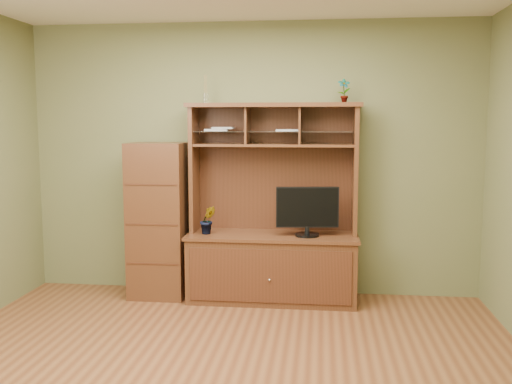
# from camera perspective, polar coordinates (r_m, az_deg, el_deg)

# --- Properties ---
(room) EXTENTS (4.54, 4.04, 2.74)m
(room) POSITION_cam_1_polar(r_m,az_deg,el_deg) (3.75, -4.11, 1.29)
(room) COLOR brown
(room) RESTS_ON ground
(media_hutch) EXTENTS (1.66, 0.61, 1.90)m
(media_hutch) POSITION_cam_1_polar(r_m,az_deg,el_deg) (5.55, 1.66, -5.47)
(media_hutch) COLOR #452413
(media_hutch) RESTS_ON room
(monitor) EXTENTS (0.59, 0.23, 0.47)m
(monitor) POSITION_cam_1_polar(r_m,az_deg,el_deg) (5.38, 5.15, -1.83)
(monitor) COLOR black
(monitor) RESTS_ON media_hutch
(orchid_plant) EXTENTS (0.18, 0.16, 0.27)m
(orchid_plant) POSITION_cam_1_polar(r_m,az_deg,el_deg) (5.50, -4.85, -2.80)
(orchid_plant) COLOR #325D20
(orchid_plant) RESTS_ON media_hutch
(top_plant) EXTENTS (0.13, 0.09, 0.23)m
(top_plant) POSITION_cam_1_polar(r_m,az_deg,el_deg) (5.48, 8.79, 10.00)
(top_plant) COLOR #365D20
(top_plant) RESTS_ON media_hutch
(reed_diffuser) EXTENTS (0.05, 0.05, 0.27)m
(reed_diffuser) POSITION_cam_1_polar(r_m,az_deg,el_deg) (5.59, -5.07, 9.90)
(reed_diffuser) COLOR silver
(reed_diffuser) RESTS_ON media_hutch
(magazines) EXTENTS (0.91, 0.19, 0.04)m
(magazines) POSITION_cam_1_polar(r_m,az_deg,el_deg) (5.53, -1.47, 6.27)
(magazines) COLOR #A7A7AC
(magazines) RESTS_ON media_hutch
(side_cabinet) EXTENTS (0.54, 0.50, 1.52)m
(side_cabinet) POSITION_cam_1_polar(r_m,az_deg,el_deg) (5.71, -9.67, -2.77)
(side_cabinet) COLOR #452413
(side_cabinet) RESTS_ON room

